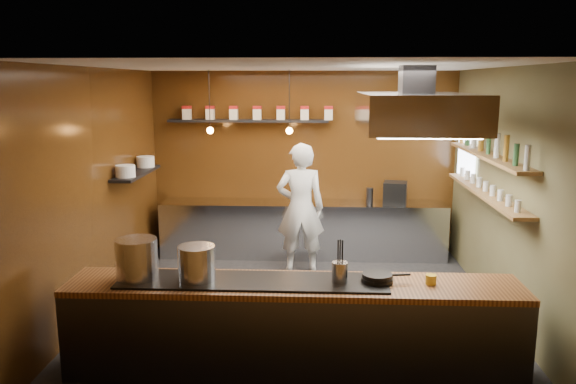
# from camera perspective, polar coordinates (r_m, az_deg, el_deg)

# --- Properties ---
(floor) EXTENTS (5.00, 5.00, 0.00)m
(floor) POSITION_cam_1_polar(r_m,az_deg,el_deg) (7.31, 1.07, -11.59)
(floor) COLOR black
(floor) RESTS_ON ground
(back_wall) EXTENTS (5.00, 0.00, 5.00)m
(back_wall) POSITION_cam_1_polar(r_m,az_deg,el_deg) (9.33, 1.59, 2.98)
(back_wall) COLOR #341909
(back_wall) RESTS_ON ground
(left_wall) EXTENTS (0.00, 5.00, 5.00)m
(left_wall) POSITION_cam_1_polar(r_m,az_deg,el_deg) (7.38, -18.67, 0.21)
(left_wall) COLOR #341909
(left_wall) RESTS_ON ground
(right_wall) EXTENTS (0.00, 5.00, 5.00)m
(right_wall) POSITION_cam_1_polar(r_m,az_deg,el_deg) (7.24, 21.31, -0.17)
(right_wall) COLOR brown
(right_wall) RESTS_ON ground
(ceiling) EXTENTS (5.00, 5.00, 0.00)m
(ceiling) POSITION_cam_1_polar(r_m,az_deg,el_deg) (6.74, 1.17, 12.63)
(ceiling) COLOR silver
(ceiling) RESTS_ON back_wall
(window_pane) EXTENTS (0.00, 1.00, 1.00)m
(window_pane) POSITION_cam_1_polar(r_m,az_deg,el_deg) (8.78, 17.73, 4.57)
(window_pane) COLOR white
(window_pane) RESTS_ON right_wall
(prep_counter) EXTENTS (4.60, 0.65, 0.90)m
(prep_counter) POSITION_cam_1_polar(r_m,az_deg,el_deg) (9.22, 1.51, -3.78)
(prep_counter) COLOR silver
(prep_counter) RESTS_ON floor
(pass_counter) EXTENTS (4.40, 0.72, 0.94)m
(pass_counter) POSITION_cam_1_polar(r_m,az_deg,el_deg) (5.66, 0.52, -13.50)
(pass_counter) COLOR #38383D
(pass_counter) RESTS_ON floor
(tin_shelf) EXTENTS (2.60, 0.26, 0.04)m
(tin_shelf) POSITION_cam_1_polar(r_m,az_deg,el_deg) (9.19, -4.07, 7.22)
(tin_shelf) COLOR black
(tin_shelf) RESTS_ON back_wall
(plate_shelf) EXTENTS (0.30, 1.40, 0.04)m
(plate_shelf) POSITION_cam_1_polar(r_m,az_deg,el_deg) (8.24, -15.15, 1.86)
(plate_shelf) COLOR black
(plate_shelf) RESTS_ON left_wall
(bottle_shelf_upper) EXTENTS (0.26, 2.80, 0.04)m
(bottle_shelf_upper) POSITION_cam_1_polar(r_m,az_deg,el_deg) (7.41, 19.64, 3.48)
(bottle_shelf_upper) COLOR olive
(bottle_shelf_upper) RESTS_ON right_wall
(bottle_shelf_lower) EXTENTS (0.26, 2.80, 0.04)m
(bottle_shelf_lower) POSITION_cam_1_polar(r_m,az_deg,el_deg) (7.48, 19.41, -0.08)
(bottle_shelf_lower) COLOR olive
(bottle_shelf_lower) RESTS_ON right_wall
(extractor_hood) EXTENTS (1.20, 2.00, 0.72)m
(extractor_hood) POSITION_cam_1_polar(r_m,az_deg,el_deg) (6.44, 12.80, 8.03)
(extractor_hood) COLOR #38383D
(extractor_hood) RESTS_ON ceiling
(pendant_left) EXTENTS (0.10, 0.10, 0.95)m
(pendant_left) POSITION_cam_1_polar(r_m,az_deg,el_deg) (8.62, -7.92, 6.56)
(pendant_left) COLOR black
(pendant_left) RESTS_ON ceiling
(pendant_right) EXTENTS (0.10, 0.10, 0.95)m
(pendant_right) POSITION_cam_1_polar(r_m,az_deg,el_deg) (8.47, 0.13, 6.59)
(pendant_right) COLOR black
(pendant_right) RESTS_ON ceiling
(storage_tins) EXTENTS (2.43, 0.13, 0.22)m
(storage_tins) POSITION_cam_1_polar(r_m,az_deg,el_deg) (9.16, -3.14, 8.04)
(storage_tins) COLOR beige
(storage_tins) RESTS_ON tin_shelf
(plate_stacks) EXTENTS (0.26, 1.16, 0.16)m
(plate_stacks) POSITION_cam_1_polar(r_m,az_deg,el_deg) (8.23, -15.18, 2.55)
(plate_stacks) COLOR white
(plate_stacks) RESTS_ON plate_shelf
(bottles) EXTENTS (0.06, 2.66, 0.24)m
(bottles) POSITION_cam_1_polar(r_m,az_deg,el_deg) (7.40, 19.71, 4.56)
(bottles) COLOR silver
(bottles) RESTS_ON bottle_shelf_upper
(wine_glasses) EXTENTS (0.07, 2.37, 0.13)m
(wine_glasses) POSITION_cam_1_polar(r_m,az_deg,el_deg) (7.47, 19.45, 0.56)
(wine_glasses) COLOR silver
(wine_glasses) RESTS_ON bottle_shelf_lower
(stockpot_large) EXTENTS (0.49, 0.49, 0.39)m
(stockpot_large) POSITION_cam_1_polar(r_m,az_deg,el_deg) (5.67, -15.12, -6.56)
(stockpot_large) COLOR silver
(stockpot_large) RESTS_ON pass_counter
(stockpot_small) EXTENTS (0.37, 0.37, 0.34)m
(stockpot_small) POSITION_cam_1_polar(r_m,az_deg,el_deg) (5.52, -9.26, -7.13)
(stockpot_small) COLOR silver
(stockpot_small) RESTS_ON pass_counter
(utensil_crock) EXTENTS (0.16, 0.16, 0.20)m
(utensil_crock) POSITION_cam_1_polar(r_m,az_deg,el_deg) (5.43, 5.29, -8.11)
(utensil_crock) COLOR silver
(utensil_crock) RESTS_ON pass_counter
(frying_pan) EXTENTS (0.48, 0.31, 0.08)m
(frying_pan) POSITION_cam_1_polar(r_m,az_deg,el_deg) (5.51, 9.08, -8.58)
(frying_pan) COLOR black
(frying_pan) RESTS_ON pass_counter
(butter_jar) EXTENTS (0.13, 0.13, 0.09)m
(butter_jar) POSITION_cam_1_polar(r_m,az_deg,el_deg) (5.60, 14.32, -8.61)
(butter_jar) COLOR gold
(butter_jar) RESTS_ON pass_counter
(espresso_machine) EXTENTS (0.42, 0.40, 0.36)m
(espresso_machine) POSITION_cam_1_polar(r_m,az_deg,el_deg) (9.12, 10.83, -0.10)
(espresso_machine) COLOR black
(espresso_machine) RESTS_ON prep_counter
(chef) EXTENTS (0.75, 0.53, 1.95)m
(chef) POSITION_cam_1_polar(r_m,az_deg,el_deg) (8.33, 1.28, -1.67)
(chef) COLOR silver
(chef) RESTS_ON floor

